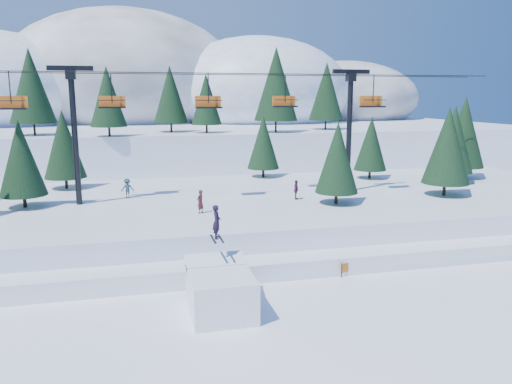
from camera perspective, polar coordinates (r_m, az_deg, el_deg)
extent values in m
plane|color=white|center=(24.28, -1.08, -15.04)|extent=(160.00, 160.00, 0.00)
cube|color=white|center=(40.68, -6.69, -2.47)|extent=(70.00, 22.00, 2.50)
cube|color=white|center=(31.35, -4.34, -7.85)|extent=(70.00, 6.00, 1.10)
cube|color=white|center=(89.75, -10.76, 5.88)|extent=(110.00, 60.00, 6.00)
ellipsoid|color=#605B59|center=(99.34, -14.84, 12.11)|extent=(44.00, 39.60, 26.40)
ellipsoid|color=white|center=(94.10, 0.21, 11.43)|extent=(34.00, 30.60, 19.72)
ellipsoid|color=#605B59|center=(106.28, 10.10, 10.51)|extent=(30.00, 27.00, 15.00)
cylinder|color=black|center=(60.64, -16.41, 6.65)|extent=(0.26, 0.26, 1.12)
cone|color=#193820|center=(60.51, -16.62, 10.43)|extent=(4.16, 4.16, 6.88)
cylinder|color=black|center=(64.29, -5.65, 7.23)|extent=(0.26, 0.26, 1.04)
cone|color=#193820|center=(64.16, -5.71, 10.53)|extent=(3.85, 3.85, 6.37)
cylinder|color=black|center=(65.07, 2.27, 7.52)|extent=(0.26, 0.26, 1.50)
cone|color=#193820|center=(64.97, 2.31, 12.24)|extent=(5.58, 5.58, 9.22)
cylinder|color=black|center=(65.57, -23.99, 6.58)|extent=(0.26, 0.26, 1.42)
cone|color=#193820|center=(65.46, -24.34, 11.01)|extent=(5.29, 5.29, 8.74)
cylinder|color=black|center=(71.21, 7.95, 7.63)|extent=(0.26, 0.26, 1.29)
cone|color=#193820|center=(71.10, 8.05, 11.33)|extent=(4.78, 4.78, 7.90)
cylinder|color=black|center=(66.45, -9.66, 7.31)|extent=(0.26, 0.26, 1.19)
cone|color=#193820|center=(66.32, -9.78, 10.97)|extent=(4.41, 4.41, 7.29)
cube|color=white|center=(25.17, -4.03, -11.51)|extent=(3.06, 3.78, 2.07)
cube|color=white|center=(26.28, -4.68, -8.00)|extent=(3.06, 1.32, 0.74)
imported|color=black|center=(25.66, -4.52, -3.41)|extent=(0.55, 0.72, 1.76)
cube|color=black|center=(25.86, -4.93, -5.36)|extent=(0.11, 1.65, 0.03)
cube|color=black|center=(25.92, -4.05, -5.31)|extent=(0.11, 1.65, 0.03)
cylinder|color=black|center=(39.65, -19.98, 5.76)|extent=(0.44, 0.44, 10.00)
cube|color=black|center=(39.57, -20.47, 13.12)|extent=(3.20, 0.35, 0.35)
cube|color=black|center=(39.55, -20.43, 12.47)|extent=(0.70, 0.70, 0.70)
cylinder|color=black|center=(43.24, 10.58, 6.61)|extent=(0.44, 0.44, 10.00)
cube|color=black|center=(43.17, 10.82, 13.37)|extent=(3.20, 0.35, 0.35)
cube|color=black|center=(43.16, 10.80, 12.77)|extent=(0.70, 0.70, 0.70)
cylinder|color=black|center=(38.73, -3.82, 13.39)|extent=(46.00, 0.06, 0.06)
cylinder|color=black|center=(41.09, -4.42, 13.24)|extent=(46.00, 0.06, 0.06)
cylinder|color=black|center=(38.96, -26.32, 10.67)|extent=(0.08, 0.08, 2.20)
cube|color=black|center=(38.96, -26.14, 8.54)|extent=(2.00, 0.75, 0.12)
cube|color=orange|center=(39.33, -26.08, 9.22)|extent=(2.00, 0.10, 0.85)
cylinder|color=black|center=(38.61, -26.32, 9.34)|extent=(2.00, 0.06, 0.06)
cylinder|color=black|center=(40.53, -16.20, 11.32)|extent=(0.08, 0.08, 2.20)
cube|color=black|center=(40.53, -16.09, 9.27)|extent=(2.00, 0.75, 0.12)
cube|color=orange|center=(40.90, -16.11, 9.92)|extent=(2.00, 0.10, 0.85)
cylinder|color=black|center=(40.17, -16.15, 10.05)|extent=(2.00, 0.06, 0.06)
cylinder|color=black|center=(38.52, -5.46, 11.74)|extent=(0.08, 0.08, 2.20)
cube|color=black|center=(38.52, -5.42, 9.58)|extent=(2.00, 0.75, 0.12)
cube|color=orange|center=(38.89, -5.52, 10.26)|extent=(2.00, 0.10, 0.85)
cylinder|color=black|center=(38.17, -5.36, 10.40)|extent=(2.00, 0.06, 0.06)
cylinder|color=black|center=(42.37, 3.37, 11.69)|extent=(0.08, 0.08, 2.20)
cube|color=black|center=(42.38, 3.35, 9.73)|extent=(2.00, 0.75, 0.12)
cube|color=orange|center=(42.73, 3.20, 10.35)|extent=(2.00, 0.10, 0.85)
cylinder|color=black|center=(42.04, 3.50, 10.47)|extent=(2.00, 0.06, 0.06)
cylinder|color=black|center=(42.69, 13.28, 11.42)|extent=(0.08, 0.08, 2.20)
cube|color=black|center=(42.69, 13.19, 9.48)|extent=(2.00, 0.75, 0.12)
cube|color=orange|center=(43.03, 12.98, 10.09)|extent=(2.00, 0.10, 0.85)
cylinder|color=black|center=(42.37, 13.44, 10.20)|extent=(2.00, 0.06, 0.06)
cylinder|color=black|center=(44.20, 20.70, 0.30)|extent=(0.26, 0.26, 1.02)
cone|color=#193820|center=(43.72, 21.03, 4.99)|extent=(3.79, 3.79, 6.27)
cylinder|color=black|center=(50.84, 21.37, 1.56)|extent=(0.26, 0.26, 1.02)
cone|color=#193820|center=(50.42, 21.66, 5.64)|extent=(3.78, 3.78, 6.25)
cylinder|color=black|center=(54.27, 22.35, 2.10)|extent=(0.26, 0.26, 1.13)
cone|color=#193820|center=(53.85, 22.66, 6.36)|extent=(4.21, 4.21, 6.96)
cylinder|color=black|center=(51.16, 12.85, 2.01)|extent=(0.26, 0.26, 0.86)
cone|color=#193820|center=(50.79, 13.00, 5.44)|extent=(3.20, 3.20, 5.29)
cylinder|color=black|center=(47.57, -20.85, 0.97)|extent=(0.26, 0.26, 0.97)
cone|color=#193820|center=(47.14, -21.13, 5.14)|extent=(3.62, 3.62, 5.98)
cylinder|color=black|center=(50.87, 0.83, 2.24)|extent=(0.26, 0.26, 0.87)
cone|color=#193820|center=(50.49, 0.84, 5.74)|extent=(3.24, 3.24, 5.36)
cylinder|color=black|center=(40.71, -24.91, -0.97)|extent=(0.26, 0.26, 0.91)
cone|color=#193820|center=(40.22, -25.28, 3.55)|extent=(3.36, 3.36, 5.56)
cylinder|color=black|center=(38.69, 9.14, -0.67)|extent=(0.26, 0.26, 0.88)
cone|color=#193820|center=(38.19, 9.28, 3.93)|extent=(3.25, 3.25, 5.38)
imported|color=#2A4352|center=(41.55, -14.48, 0.42)|extent=(1.03, 0.60, 1.59)
imported|color=#192E31|center=(48.53, 9.35, 2.14)|extent=(0.90, 0.96, 1.65)
imported|color=#471F38|center=(39.79, 4.60, 0.25)|extent=(0.64, 0.98, 1.55)
imported|color=#531E25|center=(35.23, -6.40, -1.09)|extent=(0.71, 0.71, 1.66)
cylinder|color=black|center=(30.36, 9.76, -8.82)|extent=(0.06, 0.06, 0.90)
cylinder|color=black|center=(32.29, 13.34, -7.75)|extent=(0.06, 0.06, 0.90)
cube|color=orange|center=(31.28, 11.61, -8.10)|extent=(2.63, 1.04, 0.55)
cylinder|color=black|center=(32.82, 15.00, -7.52)|extent=(0.06, 0.06, 0.90)
cylinder|color=black|center=(34.46, 18.84, -6.86)|extent=(0.06, 0.06, 0.90)
cube|color=orange|center=(33.59, 16.98, -7.02)|extent=(2.79, 0.35, 0.55)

